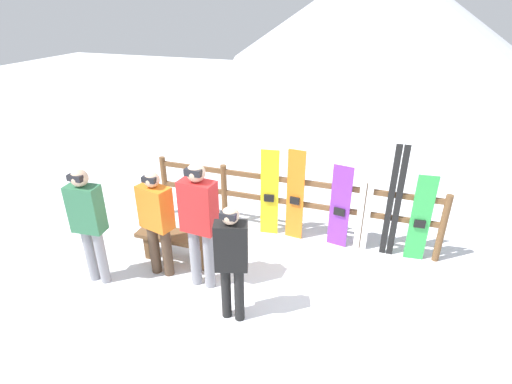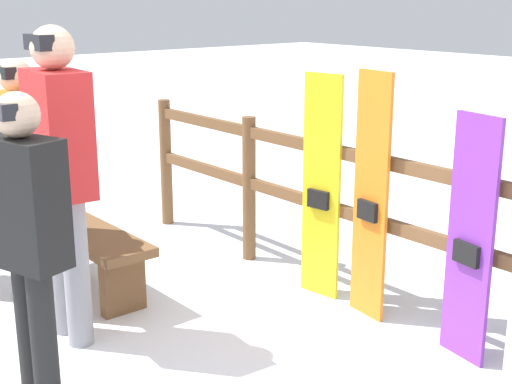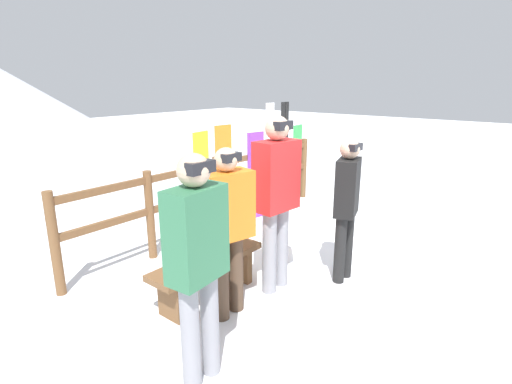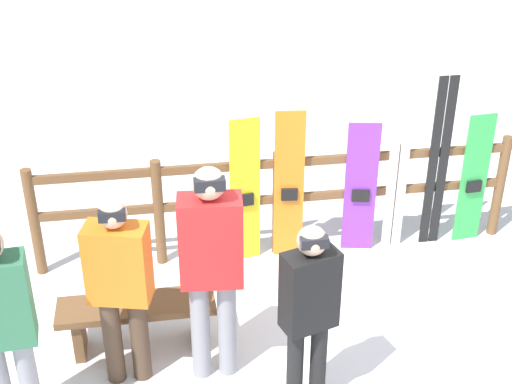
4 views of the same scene
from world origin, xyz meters
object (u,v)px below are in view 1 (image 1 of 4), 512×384
Objects in this scene: ski_pair_black at (394,202)px; snowboard_green at (420,219)px; person_plaid_green at (88,219)px; snowboard_yellow at (269,194)px; ski_pair_white at (366,198)px; person_red at (199,218)px; snowboard_purple at (340,207)px; bench at (178,242)px; person_orange at (157,218)px; snowboard_orange at (295,196)px; person_black at (231,257)px.

snowboard_green is (0.39, -0.00, -0.21)m from ski_pair_black.
person_plaid_green is 2.71m from snowboard_yellow.
person_red is at bearing -141.35° from ski_pair_white.
ski_pair_black is (0.76, 0.00, 0.21)m from snowboard_purple.
snowboard_green reaches higher than bench.
person_orange is 1.89m from snowboard_yellow.
snowboard_purple is 0.42m from ski_pair_white.
ski_pair_white reaches higher than snowboard_green.
snowboard_orange is at bearing -179.87° from ski_pair_black.
person_plaid_green is 1.13× the size of snowboard_yellow.
snowboard_yellow is at bearing 94.36° from person_black.
ski_pair_black is (2.93, 1.16, 0.57)m from bench.
ski_pair_white is 0.82m from snowboard_green.
person_plaid_green is at bearing -150.00° from ski_pair_white.
snowboard_purple is at bearing -179.73° from ski_pair_black.
person_black reaches higher than snowboard_orange.
person_red is 1.01× the size of ski_pair_white.
snowboard_green is (1.16, 0.00, 0.01)m from snowboard_purple.
person_red reaches higher than person_orange.
snowboard_yellow reaches higher than snowboard_purple.
person_plaid_green reaches higher than snowboard_yellow.
snowboard_yellow is at bearing -179.90° from ski_pair_black.
person_red is at bearing -135.60° from snowboard_purple.
snowboard_orange is at bearing 60.34° from person_red.
snowboard_purple is at bearing 32.85° from person_plaid_green.
snowboard_orange is 1.07m from ski_pair_white.
person_black is at bearing -136.53° from snowboard_green.
bench is 2.84m from ski_pair_white.
snowboard_green is at bearing -0.51° from ski_pair_black.
person_orange is (-0.08, -0.35, 0.58)m from bench.
person_red is (1.41, 0.38, 0.07)m from person_plaid_green.
snowboard_purple reaches higher than bench.
bench is 0.85× the size of snowboard_yellow.
ski_pair_white is (0.36, 0.00, 0.21)m from snowboard_purple.
snowboard_orange is 0.71m from snowboard_purple.
person_orange is 0.88× the size of ski_pair_white.
snowboard_orange is (1.55, 1.51, -0.14)m from person_orange.
snowboard_yellow is at bearing -179.87° from ski_pair_white.
person_orange is at bearing 158.55° from person_black.
person_plaid_green is 0.94× the size of ski_pair_black.
person_red is at bearing -34.44° from bench.
person_orange is 3.37m from ski_pair_black.
person_orange is 1.03× the size of snowboard_orange.
person_plaid_green is at bearing -139.85° from snowboard_orange.
ski_pair_white is at bearing 30.00° from person_plaid_green.
snowboard_yellow is 1.08× the size of snowboard_green.
snowboard_purple is 0.77× the size of ski_pair_black.
ski_pair_black is at bearing 27.29° from person_plaid_green.
snowboard_yellow is 1.09× the size of snowboard_purple.
ski_pair_black is (1.89, 0.00, 0.15)m from snowboard_yellow.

